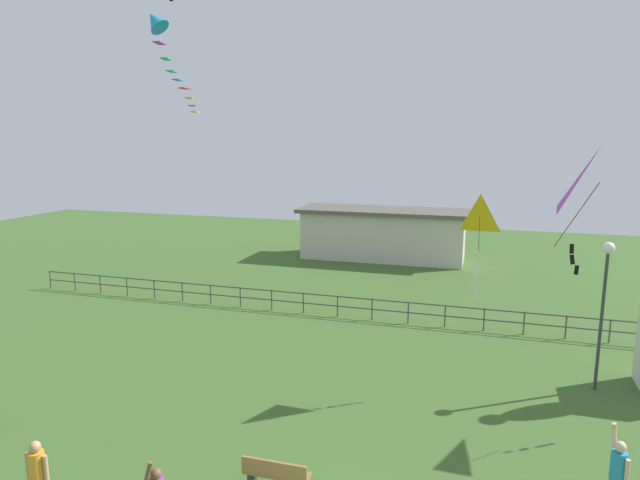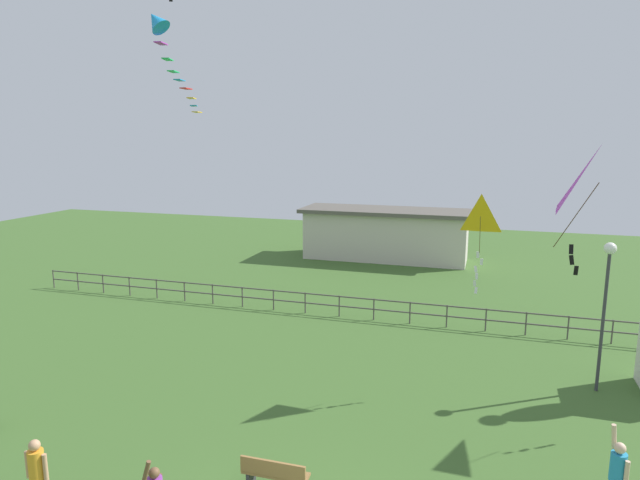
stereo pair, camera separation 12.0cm
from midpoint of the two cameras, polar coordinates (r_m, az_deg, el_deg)
lamppost at (r=18.55m, az=27.81°, el=-4.18°), size 0.36×0.36×4.68m
park_bench at (r=13.11m, az=-4.45°, el=-23.10°), size 1.50×0.43×0.85m
person_1 at (r=13.58m, az=28.75°, el=-20.55°), size 0.35×0.50×1.98m
person_3 at (r=13.47m, az=-27.09°, el=-20.73°), size 0.52×0.32×1.71m
kite_0 at (r=16.63m, az=16.52°, el=1.97°), size 0.88×0.91×3.00m
kite_3 at (r=11.85m, az=27.23°, el=5.15°), size 1.15×1.25×2.54m
streamer_kite at (r=18.39m, az=-16.07°, el=20.15°), size 1.77×4.81×2.87m
waterfront_railing at (r=23.57m, az=7.59°, el=-6.98°), size 36.06×0.06×0.95m
pavilion_building at (r=35.26m, az=6.94°, el=0.66°), size 10.71×3.80×3.22m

